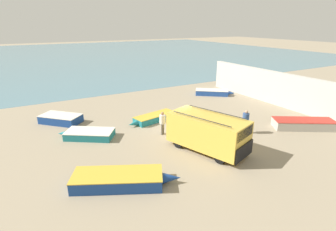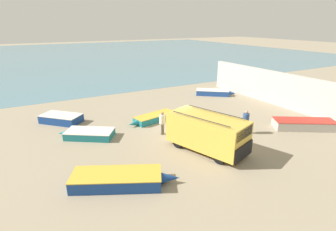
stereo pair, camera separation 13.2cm
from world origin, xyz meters
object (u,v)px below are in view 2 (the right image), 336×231
Objects in this scene: fisherman_0 at (246,120)px; fisherman_1 at (162,121)px; fishing_rowboat_3 at (214,92)px; fishing_rowboat_0 at (88,134)px; parked_van at (207,132)px; fishing_rowboat_4 at (307,124)px; fishing_rowboat_2 at (60,118)px; fishing_rowboat_5 at (154,118)px; fishing_rowboat_1 at (120,179)px.

fisherman_1 is at bearing -57.21° from fisherman_0.
fishing_rowboat_0 is at bearing -124.30° from fishing_rowboat_3.
fisherman_1 reaches higher than fishing_rowboat_3.
parked_van is 1.06× the size of fishing_rowboat_4.
fisherman_1 is (-1.25, 3.45, -0.22)m from parked_van.
fishing_rowboat_4 is at bearing -52.61° from fishing_rowboat_3.
fishing_rowboat_2 is 15.78m from fishing_rowboat_3.
fishing_rowboat_3 is 0.90× the size of fishing_rowboat_5.
fishing_rowboat_0 is 0.96× the size of fishing_rowboat_3.
fishing_rowboat_0 is 0.73× the size of fishing_rowboat_1.
fishing_rowboat_0 is at bearing 153.09° from fishing_rowboat_2.
fisherman_0 is (3.92, 0.78, -0.18)m from parked_van.
fishing_rowboat_3 is 11.91m from fisherman_1.
fishing_rowboat_1 reaches higher than fishing_rowboat_3.
parked_van reaches higher than fishing_rowboat_1.
fisherman_0 reaches higher than fisherman_1.
fisherman_0 reaches higher than fishing_rowboat_5.
fishing_rowboat_5 is at bearing -161.04° from fishing_rowboat_2.
fishing_rowboat_3 is (14.48, 4.79, 0.02)m from fishing_rowboat_0.
fishing_rowboat_3 is at bearing 87.03° from fisherman_1.
fishing_rowboat_2 is at bearing 123.52° from fishing_rowboat_1.
fishing_rowboat_1 is 10.46m from fishing_rowboat_2.
fishing_rowboat_0 is 4.21m from fishing_rowboat_2.
fisherman_0 is at bearing -171.53° from fishing_rowboat_0.
fishing_rowboat_2 is (-1.29, 4.01, 0.06)m from fishing_rowboat_0.
fisherman_1 reaches higher than fishing_rowboat_1.
fishing_rowboat_3 is 2.38× the size of fisherman_1.
fishing_rowboat_5 is 2.54× the size of fisherman_0.
fishing_rowboat_0 is 1.10× the size of fishing_rowboat_2.
fisherman_1 is (5.97, -5.95, 0.66)m from fishing_rowboat_2.
parked_van is at bearing -92.60° from fishing_rowboat_3.
fishing_rowboat_2 is at bearing -67.64° from fisherman_0.
fisherman_0 reaches higher than fishing_rowboat_1.
fisherman_1 is at bearing 69.81° from fishing_rowboat_1.
fishing_rowboat_1 is 14.41m from fishing_rowboat_4.
fishing_rowboat_2 is at bearing -38.04° from fishing_rowboat_5.
fishing_rowboat_5 is 2.85m from fisherman_1.
fishing_rowboat_3 is 10.51m from fisherman_0.
fishing_rowboat_1 reaches higher than fishing_rowboat_0.
fisherman_1 is at bearing -171.71° from fishing_rowboat_4.
fishing_rowboat_2 is 7.36m from fishing_rowboat_5.
fisherman_0 is 5.82m from fisherman_1.
fishing_rowboat_4 is at bearing 26.81° from fishing_rowboat_1.
fisherman_0 is (9.79, 1.75, 0.71)m from fishing_rowboat_1.
fishing_rowboat_5 is at bearing 79.69° from fishing_rowboat_1.
parked_van reaches higher than fishing_rowboat_2.
fishing_rowboat_2 is at bearing -172.40° from fisherman_1.
fisherman_0 reaches higher than fishing_rowboat_4.
fishing_rowboat_2 is at bearing -38.65° from fishing_rowboat_0.
fisherman_0 is at bearing 81.80° from parked_van.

